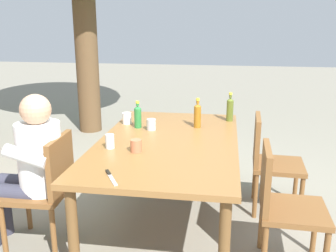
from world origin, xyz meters
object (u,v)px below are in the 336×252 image
Objects in this scene: chair_near_right at (269,158)px; backpack_by_near_side at (178,146)px; chair_far_left at (47,186)px; bottle_green at (138,116)px; dining_table at (168,149)px; cup_white at (127,118)px; bottle_amber at (197,115)px; bottle_olive at (230,109)px; cup_steel at (151,125)px; cup_terracotta at (136,146)px; chair_near_left at (282,202)px; table_knife at (110,176)px; cup_glass at (110,141)px; person_in_white_shirt at (31,164)px.

chair_near_right is 1.49m from backpack_by_near_side.
bottle_green is (0.75, -0.53, 0.37)m from chair_far_left.
dining_table is at bearing -63.71° from chair_far_left.
chair_far_left is 8.35× the size of cup_white.
bottle_amber reaches higher than chair_far_left.
cup_steel is (-0.42, 0.68, -0.07)m from bottle_olive.
bottle_green is at bearing 100.31° from bottle_amber.
dining_table is 20.19× the size of cup_terracotta.
bottle_green reaches higher than dining_table.
chair_near_left is 1.17m from table_knife.
cup_terracotta is at bearing 177.78° from backpack_by_near_side.
cup_terracotta is at bearing -179.63° from cup_steel.
backpack_by_near_side is at bearing 41.27° from chair_near_right.
cup_glass reaches higher than dining_table.
person_in_white_shirt is 11.31× the size of cup_white.
backpack_by_near_side is at bearing -17.30° from cup_white.
bottle_green is 2.32× the size of cup_white.
cup_terracotta is at bearing 152.10° from bottle_amber.
cup_steel is at bearing 176.58° from backpack_by_near_side.
bottle_olive is at bearing -65.66° from bottle_green.
person_in_white_shirt is at bearing 126.27° from bottle_amber.
table_knife is (-1.20, 0.43, -0.11)m from bottle_amber.
cup_terracotta is (-0.73, 1.04, 0.31)m from chair_near_right.
chair_near_right is at bearing -81.86° from cup_steel.
person_in_white_shirt is (-0.42, 0.96, -0.02)m from dining_table.
cup_white is 0.70m from cup_glass.
person_in_white_shirt is at bearing 113.78° from dining_table.
chair_near_right is 1.23m from bottle_green.
cup_steel is (0.53, -0.21, -0.00)m from cup_glass.
chair_near_right reaches higher than cup_glass.
bottle_green reaches higher than table_knife.
chair_near_left reaches higher than cup_steel.
bottle_green is 1.38m from backpack_by_near_side.
chair_far_left is at bearing 116.29° from dining_table.
bottle_olive is (0.37, -0.81, 0.01)m from bottle_green.
table_knife is at bearing -162.60° from cup_glass.
cup_terracotta is 0.22m from cup_glass.
chair_far_left is (-0.42, 0.85, -0.19)m from dining_table.
bottle_amber is 0.83m from cup_terracotta.
cup_terracotta is at bearing 148.27° from dining_table.
cup_glass reaches higher than backpack_by_near_side.
bottle_olive is at bearing -42.96° from cup_glass.
person_in_white_shirt is at bearing 98.76° from cup_terracotta.
chair_far_left is at bearing 99.95° from cup_terracotta.
cup_white is (0.11, 0.13, -0.05)m from bottle_green.
bottle_amber is (0.85, 0.65, 0.38)m from chair_near_left.
cup_white is (0.02, 0.65, -0.06)m from bottle_amber.
bottle_olive is 1.30m from cup_glass.
bottle_green is at bearing 114.34° from bottle_olive.
cup_white is at bearing 19.56° from cup_terracotta.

